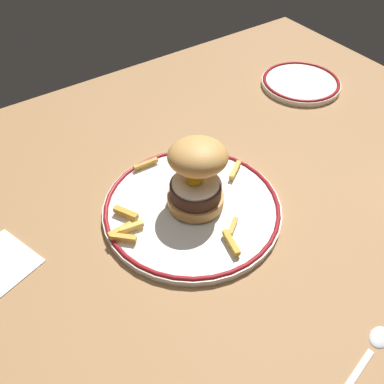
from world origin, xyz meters
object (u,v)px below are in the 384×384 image
at_px(burger, 197,173).
at_px(side_plate, 301,83).
at_px(dinner_plate, 192,208).
at_px(spoon, 375,344).

bearing_deg(burger, side_plate, 22.99).
bearing_deg(burger, dinner_plate, -155.18).
distance_m(dinner_plate, spoon, 0.33).
relative_size(side_plate, spoon, 1.36).
height_order(burger, side_plate, burger).
xyz_separation_m(side_plate, spoon, (-0.37, -0.51, -0.00)).
height_order(dinner_plate, burger, burger).
bearing_deg(dinner_plate, side_plate, 23.05).
height_order(dinner_plate, side_plate, same).
relative_size(burger, spoon, 1.04).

